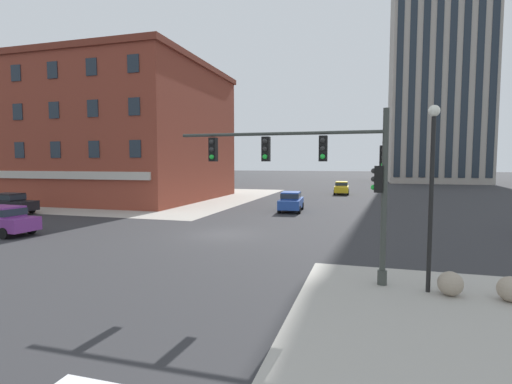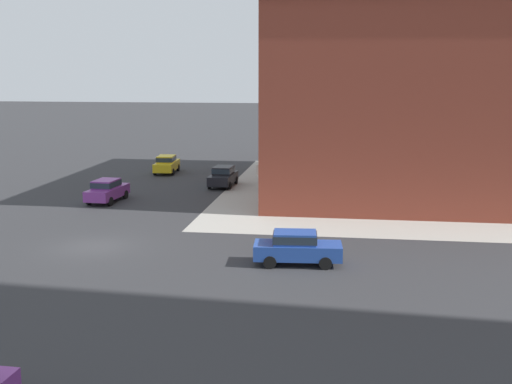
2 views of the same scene
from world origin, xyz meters
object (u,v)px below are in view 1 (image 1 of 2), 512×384
(street_lamp_corner_near, at_px, (432,178))
(car_main_northbound_far, at_px, (342,187))
(traffic_signal_main, at_px, (332,171))
(bollard_sphere_curb_b, at_px, (511,289))
(car_parked_curb, at_px, (9,203))
(car_main_southbound_far, at_px, (1,219))
(bollard_sphere_curb_a, at_px, (450,284))
(car_main_southbound_near, at_px, (291,201))

(street_lamp_corner_near, distance_m, car_main_northbound_far, 38.43)
(traffic_signal_main, relative_size, bollard_sphere_curb_b, 9.90)
(traffic_signal_main, xyz_separation_m, car_parked_curb, (-26.84, 10.52, -2.98))
(bollard_sphere_curb_b, bearing_deg, car_main_southbound_far, 170.73)
(car_main_southbound_far, distance_m, car_parked_curb, 10.63)
(car_main_southbound_far, bearing_deg, bollard_sphere_curb_a, -9.73)
(traffic_signal_main, distance_m, bollard_sphere_curb_a, 5.22)
(street_lamp_corner_near, bearing_deg, car_main_southbound_near, 113.42)
(bollard_sphere_curb_b, distance_m, car_main_southbound_far, 24.89)
(bollard_sphere_curb_b, xyz_separation_m, car_main_northbound_far, (-7.53, 38.21, 0.53))
(bollard_sphere_curb_a, relative_size, car_main_northbound_far, 0.17)
(car_main_southbound_far, relative_size, car_parked_curb, 1.01)
(street_lamp_corner_near, xyz_separation_m, car_parked_curb, (-30.01, 11.06, -2.80))
(car_main_northbound_far, bearing_deg, bollard_sphere_curb_a, -81.24)
(traffic_signal_main, height_order, car_main_southbound_near, traffic_signal_main)
(street_lamp_corner_near, relative_size, car_main_southbound_near, 1.33)
(street_lamp_corner_near, xyz_separation_m, car_main_southbound_far, (-22.29, 3.77, -2.80))
(traffic_signal_main, bearing_deg, car_main_southbound_near, 105.32)
(car_main_southbound_near, relative_size, car_parked_curb, 1.02)
(street_lamp_corner_near, height_order, car_main_northbound_far, street_lamp_corner_near)
(bollard_sphere_curb_b, height_order, car_main_northbound_far, car_main_northbound_far)
(car_parked_curb, bearing_deg, car_main_northbound_far, 47.38)
(bollard_sphere_curb_a, relative_size, car_parked_curb, 0.17)
(traffic_signal_main, bearing_deg, car_parked_curb, 158.61)
(bollard_sphere_curb_b, distance_m, car_main_northbound_far, 38.95)
(bollard_sphere_curb_a, distance_m, car_main_southbound_far, 23.25)
(street_lamp_corner_near, xyz_separation_m, car_main_southbound_near, (-8.23, 19.01, -2.80))
(bollard_sphere_curb_a, xyz_separation_m, bollard_sphere_curb_b, (1.65, -0.08, 0.00))
(traffic_signal_main, xyz_separation_m, car_main_southbound_far, (-19.11, 3.22, -2.98))
(car_main_southbound_far, bearing_deg, car_main_northbound_far, 63.52)
(bollard_sphere_curb_a, relative_size, street_lamp_corner_near, 0.13)
(car_main_southbound_near, bearing_deg, bollard_sphere_curb_b, -61.37)
(car_main_northbound_far, xyz_separation_m, car_main_southbound_near, (-2.98, -18.96, 0.00))
(traffic_signal_main, distance_m, car_main_southbound_near, 19.38)
(car_main_northbound_far, height_order, car_parked_curb, same)
(bollard_sphere_curb_a, relative_size, car_main_southbound_near, 0.17)
(street_lamp_corner_near, height_order, car_main_southbound_near, street_lamp_corner_near)
(car_main_southbound_near, bearing_deg, car_main_northbound_far, 81.06)
(street_lamp_corner_near, bearing_deg, traffic_signal_main, 170.27)
(bollard_sphere_curb_a, bearing_deg, bollard_sphere_curb_b, -2.69)
(street_lamp_corner_near, bearing_deg, car_main_northbound_far, 97.87)
(bollard_sphere_curb_b, xyz_separation_m, car_parked_curb, (-32.29, 11.30, 0.53))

